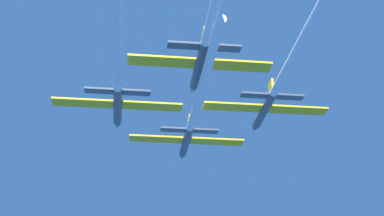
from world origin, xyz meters
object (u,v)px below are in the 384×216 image
Objects in this scene: jet_slot at (215,5)px; jet_lead at (194,115)px; jet_left_wing at (118,66)px; jet_right_wing at (284,73)px.

jet_lead is at bearing 88.36° from jet_slot.
jet_lead is 19.30m from jet_left_wing.
jet_right_wing is 20.11m from jet_slot.
jet_right_wing is (24.54, 0.50, 0.57)m from jet_left_wing.
jet_slot is (-12.75, -15.55, 0.41)m from jet_right_wing.
jet_left_wing is 24.55m from jet_right_wing.
jet_lead is 0.94× the size of jet_right_wing.
jet_slot reaches higher than jet_lead.
jet_lead is 29.67m from jet_slot.
jet_lead is 0.86× the size of jet_slot.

